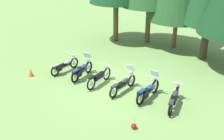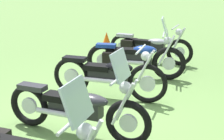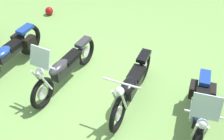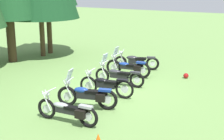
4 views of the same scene
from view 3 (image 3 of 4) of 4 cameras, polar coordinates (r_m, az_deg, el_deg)
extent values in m
plane|color=#6B934C|center=(6.40, -3.59, -4.68)|extent=(80.00, 80.00, 0.00)
torus|color=black|center=(6.24, 17.02, -3.39)|extent=(0.33, 0.75, 0.74)
cylinder|color=silver|center=(6.24, 17.02, -3.39)|extent=(0.13, 0.28, 0.28)
cube|color=black|center=(5.62, 16.77, -7.42)|extent=(0.43, 0.77, 0.26)
ellipsoid|color=navy|center=(5.36, 16.94, -7.76)|extent=(0.42, 0.58, 0.21)
cube|color=black|center=(5.68, 17.14, -5.06)|extent=(0.39, 0.55, 0.10)
cube|color=navy|center=(5.96, 17.58, -1.44)|extent=(0.32, 0.48, 0.08)
cylinder|color=silver|center=(5.02, 17.57, -11.62)|extent=(0.14, 0.33, 0.65)
cylinder|color=silver|center=(5.01, 15.68, -11.30)|extent=(0.14, 0.33, 0.65)
cylinder|color=silver|center=(4.83, 17.42, -8.17)|extent=(0.59, 0.21, 0.04)
sphere|color=silver|center=(4.85, 17.09, -9.90)|extent=(0.21, 0.21, 0.17)
cylinder|color=silver|center=(5.79, 15.35, -6.72)|extent=(0.29, 0.73, 0.08)
cube|color=silver|center=(4.69, 17.82, -6.84)|extent=(0.47, 0.28, 0.39)
cube|color=black|center=(6.04, 18.71, -4.21)|extent=(0.23, 0.35, 0.26)
cube|color=black|center=(6.02, 15.44, -3.62)|extent=(0.23, 0.35, 0.26)
torus|color=black|center=(5.49, 1.21, -8.42)|extent=(0.23, 0.74, 0.74)
cylinder|color=silver|center=(5.49, 1.21, -8.42)|extent=(0.10, 0.30, 0.29)
torus|color=black|center=(6.54, 6.20, 0.57)|extent=(0.23, 0.74, 0.74)
cylinder|color=silver|center=(6.54, 6.20, 0.57)|extent=(0.10, 0.30, 0.29)
cube|color=black|center=(5.92, 3.98, -2.75)|extent=(0.36, 0.77, 0.25)
ellipsoid|color=black|center=(5.67, 3.33, -2.90)|extent=(0.38, 0.57, 0.19)
cube|color=black|center=(5.99, 4.71, -0.68)|extent=(0.35, 0.54, 0.10)
cube|color=black|center=(6.27, 6.19, 2.69)|extent=(0.29, 0.47, 0.08)
cylinder|color=silver|center=(5.29, 2.34, -6.06)|extent=(0.11, 0.34, 0.65)
cylinder|color=silver|center=(5.33, 0.66, -5.56)|extent=(0.11, 0.34, 0.65)
cylinder|color=silver|center=(5.14, 1.89, -2.55)|extent=(0.71, 0.17, 0.04)
sphere|color=silver|center=(5.15, 1.49, -4.16)|extent=(0.20, 0.20, 0.17)
cylinder|color=silver|center=(6.13, 3.25, -2.09)|extent=(0.22, 0.75, 0.08)
torus|color=black|center=(6.08, -13.34, -4.40)|extent=(0.18, 0.68, 0.68)
cylinder|color=silver|center=(6.08, -13.34, -4.40)|extent=(0.08, 0.26, 0.26)
torus|color=black|center=(7.06, -5.13, 3.58)|extent=(0.18, 0.68, 0.68)
cylinder|color=silver|center=(7.06, -5.13, 3.58)|extent=(0.08, 0.26, 0.26)
cube|color=black|center=(6.47, -9.01, 0.62)|extent=(0.29, 0.83, 0.24)
ellipsoid|color=#2D2D33|center=(6.24, -10.32, 0.54)|extent=(0.32, 0.60, 0.19)
cube|color=black|center=(6.54, -7.99, 2.50)|extent=(0.29, 0.56, 0.10)
cube|color=#2D2D33|center=(6.83, -5.63, 5.41)|extent=(0.23, 0.46, 0.08)
cylinder|color=silver|center=(5.87, -12.82, -2.18)|extent=(0.08, 0.34, 0.65)
cylinder|color=silver|center=(5.96, -13.97, -1.72)|extent=(0.08, 0.34, 0.65)
cylinder|color=silver|center=(5.75, -13.40, 1.05)|extent=(0.60, 0.10, 0.04)
sphere|color=silver|center=(5.77, -13.77, -0.37)|extent=(0.19, 0.19, 0.17)
cylinder|color=silver|center=(6.70, -8.95, 1.20)|extent=(0.17, 0.81, 0.08)
cube|color=silver|center=(5.63, -13.79, 2.39)|extent=(0.45, 0.20, 0.39)
torus|color=black|center=(7.65, -15.66, 5.66)|extent=(0.22, 0.78, 0.77)
cylinder|color=silver|center=(7.65, -15.66, 5.66)|extent=(0.09, 0.30, 0.29)
cube|color=black|center=(7.19, -19.39, 3.28)|extent=(0.33, 0.75, 0.20)
ellipsoid|color=navy|center=(7.01, -20.67, 3.21)|extent=(0.36, 0.55, 0.16)
cube|color=black|center=(7.25, -18.50, 4.72)|extent=(0.34, 0.52, 0.10)
cube|color=navy|center=(7.42, -16.51, 7.64)|extent=(0.27, 0.47, 0.08)
cylinder|color=silver|center=(7.40, -19.29, 3.79)|extent=(0.18, 0.73, 0.08)
cube|color=black|center=(7.37, -15.64, 5.21)|extent=(0.18, 0.34, 0.26)
cube|color=black|center=(7.60, -17.80, 5.83)|extent=(0.18, 0.34, 0.26)
sphere|color=maroon|center=(9.46, -12.09, 11.13)|extent=(0.25, 0.25, 0.25)
camera|label=1|loc=(18.72, -12.61, 47.43)|focal=45.19mm
camera|label=2|loc=(7.75, -47.76, 11.54)|focal=54.43mm
camera|label=4|loc=(13.14, 75.42, 10.70)|focal=52.24mm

